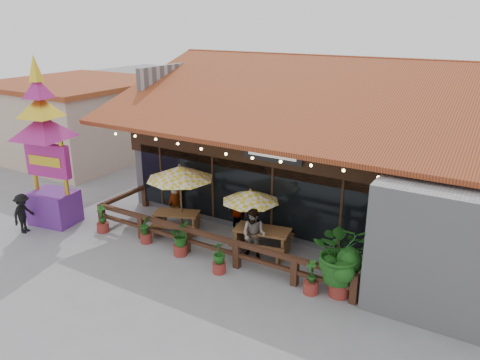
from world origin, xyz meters
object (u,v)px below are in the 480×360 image
Objects in this scene: umbrella_left at (180,173)px; tropical_plant at (342,253)px; picnic_table_left at (177,219)px; umbrella_right at (251,196)px; pedestrian at (23,213)px; picnic_table_right at (262,237)px; thai_sign_tower at (44,132)px.

tropical_plant is at bearing -9.33° from umbrella_left.
umbrella_right is at bearing 8.59° from picnic_table_left.
tropical_plant reaches higher than umbrella_right.
umbrella_left reaches higher than tropical_plant.
picnic_table_left is at bearing 172.05° from tropical_plant.
pedestrian is (-7.65, -3.38, -1.09)m from umbrella_right.
umbrella_right reaches higher than picnic_table_right.
tropical_plant is at bearing -19.12° from picnic_table_right.
umbrella_left is 3.77m from picnic_table_right.
picnic_table_left is 1.34× the size of pedestrian.
picnic_table_right is at bearing -24.20° from umbrella_right.
pedestrian is at bearing -169.90° from tropical_plant.
picnic_table_right reaches higher than picnic_table_left.
thai_sign_tower is at bearing -28.51° from pedestrian.
pedestrian is (-11.38, -2.03, -0.59)m from tropical_plant.
umbrella_right is at bearing -83.72° from pedestrian.
picnic_table_right is 8.84m from pedestrian.
umbrella_right is 1.10× the size of picnic_table_right.
pedestrian is at bearing -147.74° from umbrella_left.
umbrella_right is 3.19m from picnic_table_left.
pedestrian is (-4.90, -3.09, -1.52)m from umbrella_left.
thai_sign_tower is 4.54× the size of pedestrian.
thai_sign_tower is 2.91× the size of tropical_plant.
umbrella_right is at bearing 160.01° from tropical_plant.
umbrella_right reaches higher than picnic_table_left.
pedestrian is (-4.78, -2.95, 0.23)m from picnic_table_left.
picnic_table_left is 0.95× the size of picnic_table_right.
umbrella_left is at bearing -173.97° from umbrella_right.
picnic_table_right is at bearing 2.54° from picnic_table_left.
umbrella_left reaches higher than pedestrian.
pedestrian reaches higher than picnic_table_left.
thai_sign_tower is at bearing -175.60° from tropical_plant.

